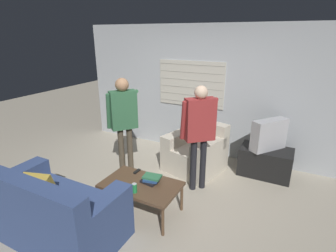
{
  "coord_description": "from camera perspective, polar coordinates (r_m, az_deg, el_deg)",
  "views": [
    {
      "loc": [
        1.81,
        -2.85,
        2.36
      ],
      "look_at": [
        0.04,
        0.58,
        1.0
      ],
      "focal_mm": 28.0,
      "sensor_mm": 36.0,
      "label": 1
    }
  ],
  "objects": [
    {
      "name": "armchair_beige",
      "position": [
        4.8,
        6.11,
        -5.54
      ],
      "size": [
        1.08,
        1.06,
        0.86
      ],
      "rotation": [
        0.0,
        0.0,
        2.88
      ],
      "color": "beige",
      "rests_on": "ground_plane"
    },
    {
      "name": "book_stack",
      "position": [
        3.65,
        -3.73,
        -11.46
      ],
      "size": [
        0.27,
        0.22,
        0.1
      ],
      "color": "black",
      "rests_on": "coffee_table"
    },
    {
      "name": "tv",
      "position": [
        4.73,
        21.11,
        -1.78
      ],
      "size": [
        0.55,
        0.64,
        0.53
      ],
      "rotation": [
        0.0,
        0.0,
        4.08
      ],
      "color": "#B2B2B7",
      "rests_on": "tv_stand"
    },
    {
      "name": "couch_blue",
      "position": [
        3.57,
        -23.87,
        -16.74
      ],
      "size": [
        1.66,
        0.88,
        0.95
      ],
      "rotation": [
        0.0,
        0.0,
        0.0
      ],
      "color": "#384C7F",
      "rests_on": "ground_plane"
    },
    {
      "name": "person_right_standing",
      "position": [
        3.94,
        6.85,
        0.01
      ],
      "size": [
        0.52,
        0.81,
        1.67
      ],
      "rotation": [
        0.0,
        0.0,
        0.74
      ],
      "color": "black",
      "rests_on": "ground_plane"
    },
    {
      "name": "person_left_standing",
      "position": [
        4.44,
        -9.66,
        2.46
      ],
      "size": [
        0.56,
        0.82,
        1.7
      ],
      "rotation": [
        0.0,
        0.0,
        0.9
      ],
      "color": "#4C4233",
      "rests_on": "ground_plane"
    },
    {
      "name": "spare_remote",
      "position": [
        3.92,
        -6.79,
        -9.77
      ],
      "size": [
        0.04,
        0.13,
        0.02
      ],
      "rotation": [
        0.0,
        0.0,
        -0.03
      ],
      "color": "black",
      "rests_on": "coffee_table"
    },
    {
      "name": "tv_stand",
      "position": [
        4.93,
        20.41,
        -7.32
      ],
      "size": [
        0.86,
        0.52,
        0.49
      ],
      "color": "black",
      "rests_on": "ground_plane"
    },
    {
      "name": "coffee_table",
      "position": [
        3.67,
        -5.89,
        -12.89
      ],
      "size": [
        1.05,
        0.64,
        0.44
      ],
      "color": "brown",
      "rests_on": "ground_plane"
    },
    {
      "name": "ground_plane",
      "position": [
        4.12,
        -4.38,
        -15.62
      ],
      "size": [
        16.0,
        16.0,
        0.0
      ],
      "primitive_type": "plane",
      "color": "#B2A893"
    },
    {
      "name": "wall_back",
      "position": [
        5.31,
        6.77,
        7.56
      ],
      "size": [
        5.2,
        0.08,
        2.55
      ],
      "color": "#ADB2B7",
      "rests_on": "ground_plane"
    },
    {
      "name": "soda_can",
      "position": [
        3.45,
        -7.31,
        -13.24
      ],
      "size": [
        0.07,
        0.07,
        0.13
      ],
      "color": "#238E47",
      "rests_on": "coffee_table"
    }
  ]
}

